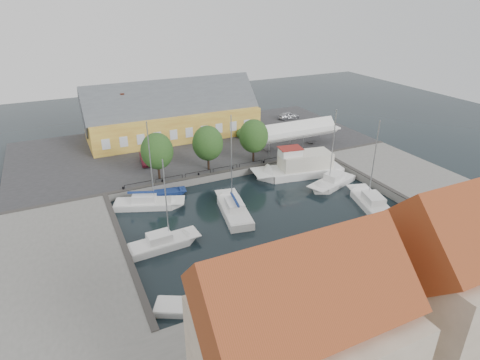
{
  "coord_description": "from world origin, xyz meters",
  "views": [
    {
      "loc": [
        -20.07,
        -36.25,
        23.36
      ],
      "look_at": [
        0.0,
        6.0,
        1.5
      ],
      "focal_mm": 30.0,
      "sensor_mm": 36.0,
      "label": 1
    }
  ],
  "objects_px": {
    "trawler": "(301,168)",
    "east_boat_c": "(371,204)",
    "tent_canopy": "(297,131)",
    "east_boat_a": "(332,183)",
    "launch_nw": "(169,194)",
    "center_sailboat": "(234,211)",
    "warehouse": "(169,117)",
    "launch_sw": "(186,309)",
    "car_red": "(146,158)",
    "car_silver": "(289,116)",
    "west_boat_a": "(148,205)",
    "west_boat_c": "(163,244)"
  },
  "relations": [
    {
      "from": "east_boat_c",
      "to": "launch_nw",
      "type": "distance_m",
      "value": 25.09
    },
    {
      "from": "car_red",
      "to": "launch_nw",
      "type": "bearing_deg",
      "value": -78.98
    },
    {
      "from": "east_boat_a",
      "to": "east_boat_c",
      "type": "height_order",
      "value": "east_boat_a"
    },
    {
      "from": "tent_canopy",
      "to": "car_silver",
      "type": "xyz_separation_m",
      "value": [
        7.16,
        13.89,
        -1.99
      ]
    },
    {
      "from": "warehouse",
      "to": "launch_sw",
      "type": "distance_m",
      "value": 41.74
    },
    {
      "from": "east_boat_c",
      "to": "launch_sw",
      "type": "height_order",
      "value": "east_boat_c"
    },
    {
      "from": "center_sailboat",
      "to": "tent_canopy",
      "type": "bearing_deg",
      "value": 38.4
    },
    {
      "from": "west_boat_c",
      "to": "launch_sw",
      "type": "distance_m",
      "value": 9.59
    },
    {
      "from": "warehouse",
      "to": "tent_canopy",
      "type": "relative_size",
      "value": 2.04
    },
    {
      "from": "trawler",
      "to": "east_boat_c",
      "type": "xyz_separation_m",
      "value": [
        2.59,
        -11.51,
        -0.76
      ]
    },
    {
      "from": "warehouse",
      "to": "car_silver",
      "type": "relative_size",
      "value": 6.97
    },
    {
      "from": "tent_canopy",
      "to": "launch_sw",
      "type": "relative_size",
      "value": 2.51
    },
    {
      "from": "car_red",
      "to": "warehouse",
      "type": "bearing_deg",
      "value": 63.98
    },
    {
      "from": "tent_canopy",
      "to": "warehouse",
      "type": "bearing_deg",
      "value": 140.14
    },
    {
      "from": "trawler",
      "to": "tent_canopy",
      "type": "bearing_deg",
      "value": 61.7
    },
    {
      "from": "trawler",
      "to": "launch_sw",
      "type": "height_order",
      "value": "trawler"
    },
    {
      "from": "warehouse",
      "to": "car_silver",
      "type": "distance_m",
      "value": 23.91
    },
    {
      "from": "east_boat_a",
      "to": "east_boat_c",
      "type": "bearing_deg",
      "value": -84.4
    },
    {
      "from": "east_boat_c",
      "to": "launch_sw",
      "type": "bearing_deg",
      "value": -164.49
    },
    {
      "from": "east_boat_a",
      "to": "launch_nw",
      "type": "bearing_deg",
      "value": 161.78
    },
    {
      "from": "west_boat_c",
      "to": "launch_nw",
      "type": "relative_size",
      "value": 2.34
    },
    {
      "from": "east_boat_c",
      "to": "west_boat_c",
      "type": "relative_size",
      "value": 1.1
    },
    {
      "from": "car_silver",
      "to": "launch_sw",
      "type": "relative_size",
      "value": 0.73
    },
    {
      "from": "warehouse",
      "to": "west_boat_a",
      "type": "bearing_deg",
      "value": -113.42
    },
    {
      "from": "car_red",
      "to": "west_boat_a",
      "type": "distance_m",
      "value": 11.57
    },
    {
      "from": "car_silver",
      "to": "center_sailboat",
      "type": "xyz_separation_m",
      "value": [
        -24.42,
        -27.58,
        -1.33
      ]
    },
    {
      "from": "car_silver",
      "to": "trawler",
      "type": "relative_size",
      "value": 0.31
    },
    {
      "from": "warehouse",
      "to": "car_silver",
      "type": "xyz_separation_m",
      "value": [
        23.76,
        0.04,
        -2.73
      ]
    },
    {
      "from": "car_red",
      "to": "launch_sw",
      "type": "relative_size",
      "value": 0.8
    },
    {
      "from": "center_sailboat",
      "to": "trawler",
      "type": "relative_size",
      "value": 0.91
    },
    {
      "from": "trawler",
      "to": "east_boat_c",
      "type": "relative_size",
      "value": 1.21
    },
    {
      "from": "east_boat_c",
      "to": "west_boat_a",
      "type": "distance_m",
      "value": 26.97
    },
    {
      "from": "west_boat_c",
      "to": "center_sailboat",
      "type": "bearing_deg",
      "value": 17.97
    },
    {
      "from": "center_sailboat",
      "to": "east_boat_a",
      "type": "bearing_deg",
      "value": 5.02
    },
    {
      "from": "center_sailboat",
      "to": "west_boat_c",
      "type": "bearing_deg",
      "value": -162.03
    },
    {
      "from": "car_silver",
      "to": "car_red",
      "type": "distance_m",
      "value": 32.19
    },
    {
      "from": "center_sailboat",
      "to": "east_boat_c",
      "type": "relative_size",
      "value": 1.1
    },
    {
      "from": "west_boat_a",
      "to": "launch_sw",
      "type": "height_order",
      "value": "west_boat_a"
    },
    {
      "from": "west_boat_a",
      "to": "launch_sw",
      "type": "relative_size",
      "value": 2.01
    },
    {
      "from": "launch_sw",
      "to": "warehouse",
      "type": "bearing_deg",
      "value": 75.04
    },
    {
      "from": "center_sailboat",
      "to": "car_silver",
      "type": "bearing_deg",
      "value": 48.47
    },
    {
      "from": "car_red",
      "to": "east_boat_a",
      "type": "distance_m",
      "value": 26.48
    },
    {
      "from": "warehouse",
      "to": "east_boat_c",
      "type": "distance_m",
      "value": 36.48
    },
    {
      "from": "tent_canopy",
      "to": "west_boat_c",
      "type": "distance_m",
      "value": 31.56
    },
    {
      "from": "warehouse",
      "to": "east_boat_a",
      "type": "xyz_separation_m",
      "value": [
        14.44,
        -26.21,
        -4.17
      ]
    },
    {
      "from": "launch_nw",
      "to": "west_boat_a",
      "type": "bearing_deg",
      "value": -147.76
    },
    {
      "from": "warehouse",
      "to": "car_red",
      "type": "height_order",
      "value": "warehouse"
    },
    {
      "from": "trawler",
      "to": "east_boat_c",
      "type": "bearing_deg",
      "value": -77.35
    },
    {
      "from": "west_boat_a",
      "to": "launch_nw",
      "type": "relative_size",
      "value": 2.62
    },
    {
      "from": "center_sailboat",
      "to": "trawler",
      "type": "distance_m",
      "value": 14.55
    }
  ]
}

